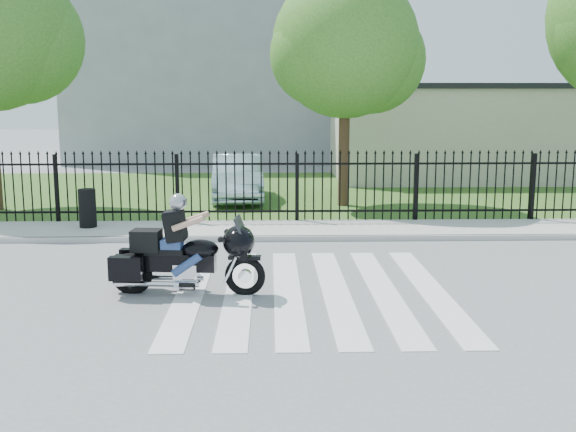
{
  "coord_description": "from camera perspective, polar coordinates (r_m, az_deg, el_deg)",
  "views": [
    {
      "loc": [
        -0.69,
        -10.78,
        3.16
      ],
      "look_at": [
        -0.35,
        1.57,
        1.0
      ],
      "focal_mm": 42.0,
      "sensor_mm": 36.0,
      "label": 1
    }
  ],
  "objects": [
    {
      "name": "ground",
      "position": [
        11.25,
        2.0,
        -6.4
      ],
      "size": [
        120.0,
        120.0,
        0.0
      ],
      "primitive_type": "plane",
      "color": "slate",
      "rests_on": "ground"
    },
    {
      "name": "tree_mid",
      "position": [
        19.96,
        4.88,
        14.21
      ],
      "size": [
        4.2,
        4.2,
        6.78
      ],
      "color": "#382316",
      "rests_on": "ground"
    },
    {
      "name": "iron_fence",
      "position": [
        16.94,
        0.77,
        2.26
      ],
      "size": [
        26.0,
        0.04,
        1.8
      ],
      "color": "black",
      "rests_on": "ground"
    },
    {
      "name": "litter_bin",
      "position": [
        16.76,
        -16.62,
        0.64
      ],
      "size": [
        0.52,
        0.52,
        0.92
      ],
      "primitive_type": "cylinder",
      "rotation": [
        0.0,
        0.0,
        0.32
      ],
      "color": "black",
      "rests_on": "sidewalk"
    },
    {
      "name": "sidewalk",
      "position": [
        16.09,
        0.91,
        -1.19
      ],
      "size": [
        40.0,
        2.0,
        0.12
      ],
      "primitive_type": "cube",
      "color": "#ADAAA3",
      "rests_on": "ground"
    },
    {
      "name": "crosswalk",
      "position": [
        11.25,
        2.0,
        -6.37
      ],
      "size": [
        5.0,
        5.5,
        0.01
      ],
      "primitive_type": null,
      "color": "silver",
      "rests_on": "ground"
    },
    {
      "name": "parked_car",
      "position": [
        21.04,
        -4.3,
        3.26
      ],
      "size": [
        1.74,
        4.38,
        1.42
      ],
      "primitive_type": "imported",
      "rotation": [
        0.0,
        0.0,
        0.06
      ],
      "color": "#ACCAD9",
      "rests_on": "grass_strip"
    },
    {
      "name": "building_tall",
      "position": [
        36.96,
        -5.31,
        14.29
      ],
      "size": [
        15.0,
        10.0,
        12.0
      ],
      "primitive_type": "cube",
      "color": "#999DA1",
      "rests_on": "ground"
    },
    {
      "name": "motorcycle_rider",
      "position": [
        11.08,
        -8.92,
        -3.07
      ],
      "size": [
        2.57,
        0.94,
        1.7
      ],
      "rotation": [
        0.0,
        0.0,
        -0.1
      ],
      "color": "black",
      "rests_on": "ground"
    },
    {
      "name": "building_low",
      "position": [
        27.9,
        14.53,
        6.71
      ],
      "size": [
        10.0,
        6.0,
        3.5
      ],
      "primitive_type": "cube",
      "color": "#B5AF97",
      "rests_on": "ground"
    },
    {
      "name": "curb",
      "position": [
        15.12,
        1.07,
        -1.92
      ],
      "size": [
        40.0,
        0.12,
        0.12
      ],
      "primitive_type": "cube",
      "color": "#ADAAA3",
      "rests_on": "ground"
    },
    {
      "name": "building_low_roof",
      "position": [
        27.86,
        14.7,
        10.51
      ],
      "size": [
        10.2,
        6.2,
        0.2
      ],
      "primitive_type": "cube",
      "color": "black",
      "rests_on": "building_low"
    },
    {
      "name": "grass_strip",
      "position": [
        23.01,
        0.16,
        2.05
      ],
      "size": [
        40.0,
        12.0,
        0.02
      ],
      "primitive_type": "cube",
      "color": "#30541C",
      "rests_on": "ground"
    }
  ]
}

